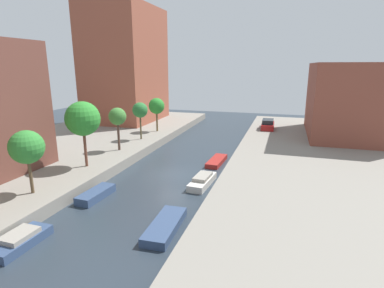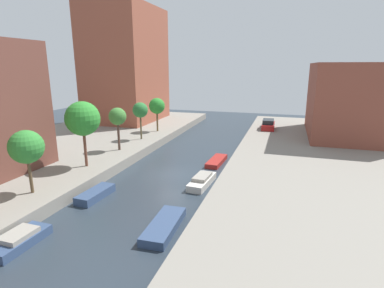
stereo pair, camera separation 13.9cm
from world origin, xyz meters
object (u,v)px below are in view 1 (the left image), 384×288
Objects in this scene: street_tree_1 at (27,147)px; moored_boat_left_1 at (20,240)px; street_tree_4 at (140,110)px; street_tree_5 at (157,106)px; moored_boat_right_2 at (202,181)px; moored_boat_right_3 at (217,161)px; moored_boat_right_1 at (165,226)px; street_tree_2 at (83,119)px; parked_car at (268,125)px; street_tree_3 at (117,117)px; low_block_right at (350,100)px; moored_boat_left_2 at (96,194)px; apartment_tower_far at (126,65)px.

street_tree_1 is 1.33× the size of moored_boat_left_1.
street_tree_5 is (-0.00, 5.15, -0.11)m from street_tree_4.
moored_boat_left_1 is at bearing -122.10° from moored_boat_right_2.
moored_boat_right_3 is (10.75, 13.90, -4.23)m from street_tree_1.
moored_boat_right_1 is (10.62, -18.26, -4.40)m from street_tree_4.
moored_boat_left_1 is (3.32, -11.01, -5.09)m from street_tree_2.
parked_car reaches higher than moored_boat_right_2.
street_tree_5 is at bearing 90.00° from street_tree_3.
low_block_right is 2.42× the size of street_tree_2.
street_tree_2 is 14.06m from moored_boat_right_3.
low_block_right reaches higher than street_tree_3.
street_tree_3 is at bearing 110.04° from moored_boat_left_2.
street_tree_2 reaches higher than moored_boat_right_2.
moored_boat_left_1 is at bearing -92.59° from moored_boat_left_2.
parked_car is at bearing 170.31° from low_block_right.
street_tree_3 is 1.00× the size of street_tree_5.
parked_car is at bearing 79.31° from moored_boat_right_2.
apartment_tower_far is at bearing 139.61° from street_tree_5.
low_block_right is 3.10× the size of street_tree_3.
moored_boat_right_2 is at bearing -100.69° from parked_car.
street_tree_2 is 1.28× the size of street_tree_3.
moored_boat_right_1 is at bearing -65.61° from street_tree_5.
apartment_tower_far is 4.37× the size of moored_boat_right_2.
street_tree_4 is at bearing -158.76° from low_block_right.
moored_boat_left_2 is (12.23, -27.85, -9.86)m from apartment_tower_far.
street_tree_3 is 1.02× the size of moored_boat_right_1.
low_block_right reaches higher than street_tree_1.
street_tree_5 is at bearing 125.23° from moored_boat_right_2.
parked_car is 29.36m from moored_boat_left_2.
street_tree_4 is at bearing -90.00° from street_tree_5.
street_tree_3 is 1.00× the size of parked_car.
street_tree_2 is 11.38m from street_tree_4.
moored_boat_right_2 is at bearing -54.77° from street_tree_5.
moored_boat_right_1 is at bearing -22.39° from moored_boat_left_2.
moored_boat_right_1 is (10.62, -12.83, -4.42)m from street_tree_3.
parked_car is (23.64, -0.83, -8.58)m from apartment_tower_far.
parked_car is (15.03, 17.07, -3.10)m from street_tree_3.
moored_boat_right_1 is 1.10× the size of moored_boat_right_2.
moored_boat_left_2 is (3.63, -20.53, -4.26)m from street_tree_5.
street_tree_1 is (-25.40, -27.71, -1.26)m from low_block_right.
parked_car reaches higher than moored_boat_right_1.
moored_boat_right_3 is at bearing 52.29° from street_tree_1.
parked_car is 35.98m from moored_boat_left_1.
street_tree_4 is (0.00, 17.84, 0.21)m from street_tree_1.
apartment_tower_far is at bearing 124.60° from street_tree_4.
parked_car is 30.25m from moored_boat_right_1.
parked_car is 1.02× the size of moored_boat_right_1.
street_tree_5 is (8.60, -7.32, -5.60)m from apartment_tower_far.
street_tree_3 is at bearing -131.38° from parked_car.
moored_boat_left_2 is at bearing 87.41° from moored_boat_left_1.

